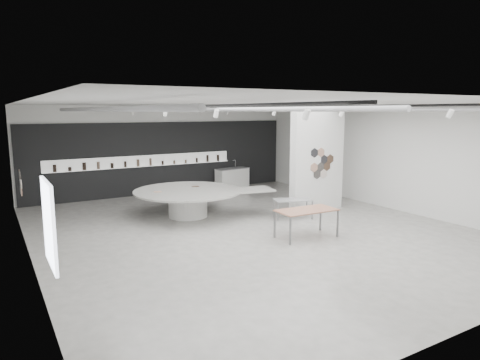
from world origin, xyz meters
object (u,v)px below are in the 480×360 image
sample_table_stone (293,201)px  kitchen_counter (232,178)px  partition_column (317,161)px  sample_table_wood (307,212)px  display_island (190,199)px

sample_table_stone → kitchen_counter: (1.12, 6.06, -0.12)m
partition_column → sample_table_stone: partition_column is taller
partition_column → kitchen_counter: bearing=94.0°
sample_table_stone → kitchen_counter: bearing=79.6°
kitchen_counter → sample_table_wood: bearing=-112.7°
display_island → kitchen_counter: (4.00, 4.10, -0.14)m
partition_column → sample_table_wood: partition_column is taller
sample_table_wood → sample_table_stone: 2.24m
display_island → sample_table_stone: (2.88, -1.96, -0.02)m
display_island → sample_table_wood: size_ratio=2.79×
sample_table_stone → sample_table_wood: bearing=-117.8°
partition_column → sample_table_stone: (-1.50, -0.55, -1.21)m
partition_column → sample_table_wood: size_ratio=2.04×
sample_table_stone → partition_column: bearing=20.2°
partition_column → sample_table_stone: size_ratio=2.60×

